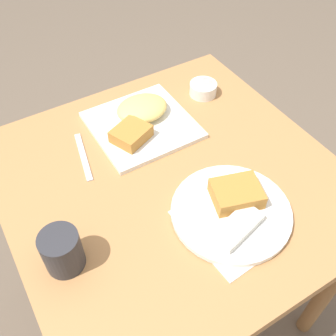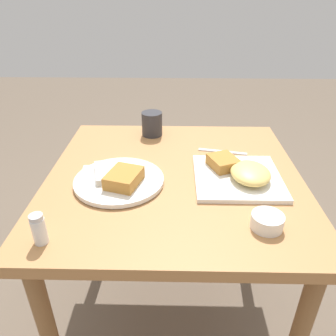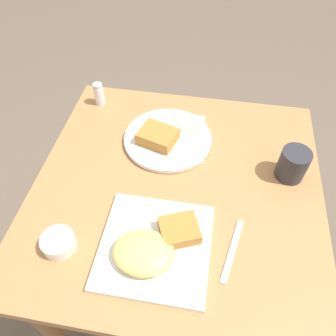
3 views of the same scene
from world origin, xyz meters
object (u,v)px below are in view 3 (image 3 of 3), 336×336
plate_oval_far (166,137)px  coffee_mug (293,164)px  plate_square_near (154,246)px  sauce_ramekin (58,242)px  butter_knife (232,250)px  salt_shaker (99,95)px

plate_oval_far → coffee_mug: (0.39, -0.08, 0.03)m
plate_square_near → coffee_mug: 0.47m
plate_oval_far → sauce_ramekin: bearing=-115.8°
plate_oval_far → butter_knife: (0.23, -0.36, -0.02)m
plate_oval_far → sauce_ramekin: plate_oval_far is taller
plate_oval_far → sauce_ramekin: size_ratio=3.37×
salt_shaker → coffee_mug: size_ratio=0.84×
butter_knife → plate_oval_far: bearing=44.9°
coffee_mug → sauce_ramekin: bearing=-150.2°
plate_square_near → plate_oval_far: (-0.04, 0.39, -0.00)m
salt_shaker → coffee_mug: coffee_mug is taller
plate_oval_far → salt_shaker: size_ratio=3.45×
butter_knife → coffee_mug: coffee_mug is taller
plate_oval_far → butter_knife: size_ratio=1.57×
plate_oval_far → coffee_mug: coffee_mug is taller
sauce_ramekin → butter_knife: bearing=8.0°
plate_oval_far → salt_shaker: 0.31m
salt_shaker → butter_knife: (0.50, -0.51, -0.03)m
coffee_mug → plate_square_near: bearing=-138.7°
sauce_ramekin → salt_shaker: 0.57m
plate_square_near → butter_knife: plate_square_near is taller
plate_square_near → butter_knife: 0.20m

